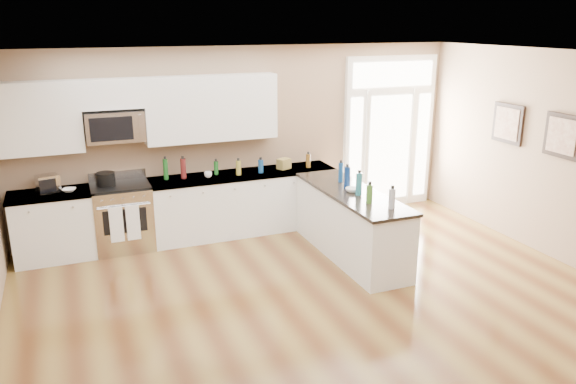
{
  "coord_description": "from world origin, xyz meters",
  "views": [
    {
      "loc": [
        -2.59,
        -4.17,
        3.15
      ],
      "look_at": [
        -0.1,
        2.0,
        1.11
      ],
      "focal_mm": 35.0,
      "sensor_mm": 36.0,
      "label": 1
    }
  ],
  "objects_px": {
    "peninsula_cabinet": "(350,226)",
    "stockpot": "(106,178)",
    "toaster_oven": "(48,183)",
    "kitchen_range": "(123,217)"
  },
  "relations": [
    {
      "from": "stockpot",
      "to": "toaster_oven",
      "type": "distance_m",
      "value": 0.74
    },
    {
      "from": "peninsula_cabinet",
      "to": "kitchen_range",
      "type": "bearing_deg",
      "value": 153.35
    },
    {
      "from": "kitchen_range",
      "to": "stockpot",
      "type": "distance_m",
      "value": 0.6
    },
    {
      "from": "peninsula_cabinet",
      "to": "stockpot",
      "type": "xyz_separation_m",
      "value": [
        -3.06,
        1.5,
        0.61
      ]
    },
    {
      "from": "peninsula_cabinet",
      "to": "toaster_oven",
      "type": "height_order",
      "value": "toaster_oven"
    },
    {
      "from": "kitchen_range",
      "to": "toaster_oven",
      "type": "height_order",
      "value": "toaster_oven"
    },
    {
      "from": "stockpot",
      "to": "toaster_oven",
      "type": "bearing_deg",
      "value": -179.45
    },
    {
      "from": "stockpot",
      "to": "kitchen_range",
      "type": "bearing_deg",
      "value": -16.12
    },
    {
      "from": "stockpot",
      "to": "toaster_oven",
      "type": "xyz_separation_m",
      "value": [
        -0.74,
        -0.01,
        0.01
      ]
    },
    {
      "from": "peninsula_cabinet",
      "to": "toaster_oven",
      "type": "relative_size",
      "value": 8.43
    }
  ]
}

